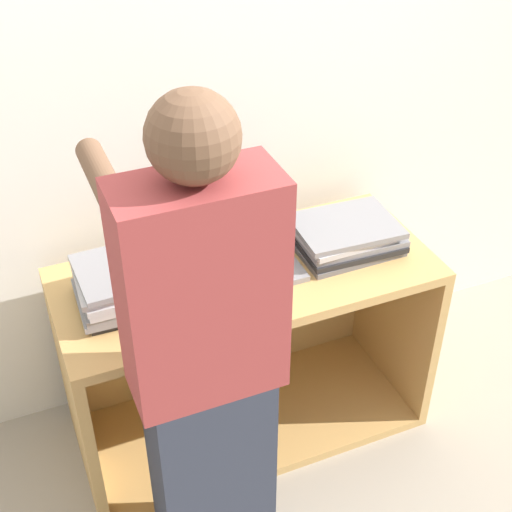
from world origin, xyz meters
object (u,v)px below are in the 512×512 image
at_px(laptop_stack_left, 135,282).
at_px(laptop_stack_right, 346,235).
at_px(laptop_open, 240,249).
at_px(person, 205,372).

xyz_separation_m(laptop_stack_left, laptop_stack_right, (0.75, 0.00, -0.02)).
height_order(laptop_stack_left, laptop_stack_right, laptop_stack_left).
bearing_deg(laptop_open, person, -120.64).
relative_size(laptop_stack_left, person, 0.23).
xyz_separation_m(laptop_open, laptop_stack_left, (-0.38, -0.06, 0.01)).
distance_m(laptop_open, laptop_stack_right, 0.38).
bearing_deg(person, laptop_open, 59.36).
bearing_deg(laptop_open, laptop_stack_left, -171.14).
height_order(laptop_stack_right, person, person).
relative_size(laptop_stack_right, person, 0.23).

